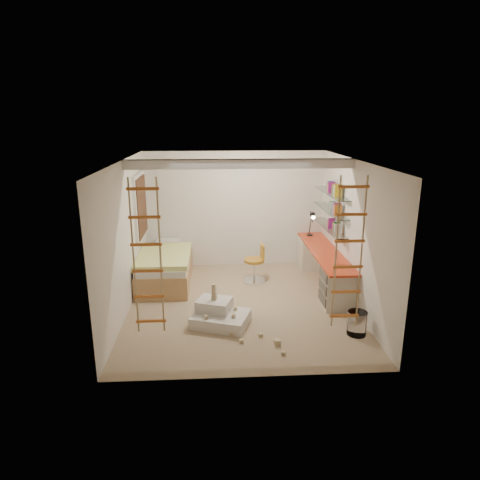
{
  "coord_description": "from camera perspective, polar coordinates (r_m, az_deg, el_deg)",
  "views": [
    {
      "loc": [
        -0.45,
        -7.15,
        3.29
      ],
      "look_at": [
        0.0,
        0.3,
        1.15
      ],
      "focal_mm": 32.0,
      "sensor_mm": 36.0,
      "label": 1
    }
  ],
  "objects": [
    {
      "name": "shelves",
      "position": [
        8.78,
        11.96,
        3.89
      ],
      "size": [
        0.25,
        1.8,
        0.71
      ],
      "color": "white",
      "rests_on": "wall_right"
    },
    {
      "name": "window_blind",
      "position": [
        8.95,
        -12.95,
        4.38
      ],
      "size": [
        0.02,
        1.0,
        1.2
      ],
      "primitive_type": "cube",
      "color": "#4C2D1E",
      "rests_on": "window_frame"
    },
    {
      "name": "rope_ladder_right",
      "position": [
        5.96,
        14.29,
        -1.83
      ],
      "size": [
        0.41,
        0.04,
        2.13
      ],
      "primitive_type": null,
      "color": "orange",
      "rests_on": "ceiling"
    },
    {
      "name": "desk",
      "position": [
        8.79,
        11.04,
        -3.48
      ],
      "size": [
        0.56,
        2.8,
        0.75
      ],
      "color": "red",
      "rests_on": "floor"
    },
    {
      "name": "ceiling_beam",
      "position": [
        7.5,
        0.0,
        10.11
      ],
      "size": [
        4.0,
        0.18,
        0.16
      ],
      "primitive_type": "cube",
      "color": "white",
      "rests_on": "ceiling"
    },
    {
      "name": "books",
      "position": [
        8.75,
        12.03,
        4.94
      ],
      "size": [
        0.14,
        0.7,
        0.92
      ],
      "color": "white",
      "rests_on": "shelves"
    },
    {
      "name": "floor",
      "position": [
        7.88,
        0.13,
        -8.67
      ],
      "size": [
        4.5,
        4.5,
        0.0
      ],
      "primitive_type": "plane",
      "color": "tan",
      "rests_on": "ground"
    },
    {
      "name": "task_lamp",
      "position": [
        9.47,
        9.59,
        2.63
      ],
      "size": [
        0.14,
        0.36,
        0.57
      ],
      "color": "black",
      "rests_on": "desk"
    },
    {
      "name": "swivel_chair",
      "position": [
        8.85,
        2.04,
        -3.78
      ],
      "size": [
        0.5,
        0.5,
        0.81
      ],
      "color": "#B27A22",
      "rests_on": "floor"
    },
    {
      "name": "rope_ladder_left",
      "position": [
        5.76,
        -12.29,
        -2.35
      ],
      "size": [
        0.41,
        0.04,
        2.13
      ],
      "primitive_type": null,
      "color": "#CD6823",
      "rests_on": "ceiling"
    },
    {
      "name": "window_frame",
      "position": [
        8.95,
        -13.2,
        4.37
      ],
      "size": [
        0.06,
        1.15,
        1.35
      ],
      "primitive_type": "cube",
      "color": "white",
      "rests_on": "wall_left"
    },
    {
      "name": "bed",
      "position": [
        8.94,
        -9.89,
        -3.58
      ],
      "size": [
        1.02,
        2.0,
        0.69
      ],
      "color": "#AD7F51",
      "rests_on": "floor"
    },
    {
      "name": "waste_bin",
      "position": [
        7.06,
        15.34,
        -10.64
      ],
      "size": [
        0.31,
        0.31,
        0.38
      ],
      "primitive_type": "cylinder",
      "color": "white",
      "rests_on": "floor"
    },
    {
      "name": "toy_blocks",
      "position": [
        6.88,
        -0.52,
        -10.38
      ],
      "size": [
        1.19,
        1.23,
        0.66
      ],
      "color": "#CCB284",
      "rests_on": "floor"
    },
    {
      "name": "play_platform",
      "position": [
        7.18,
        -2.8,
        -9.95
      ],
      "size": [
        1.05,
        0.93,
        0.39
      ],
      "color": "silver",
      "rests_on": "floor"
    }
  ]
}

